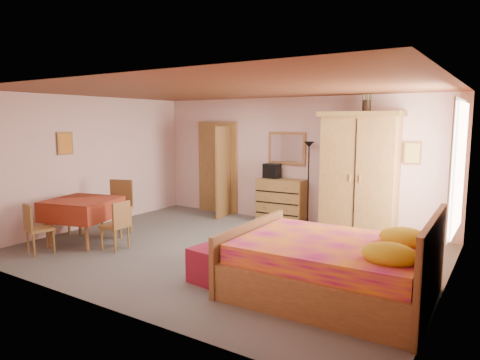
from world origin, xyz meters
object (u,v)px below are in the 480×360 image
Objects in this scene: floor_lamp at (308,184)px; bench at (234,256)px; wall_mirror at (287,148)px; chair_east at (115,225)px; chest_of_drawers at (282,201)px; sunflower_vase at (367,96)px; dining_table at (83,221)px; chair_south at (40,228)px; wardrobe at (360,174)px; bed at (331,251)px; stereo at (272,171)px; chair_north at (116,208)px; chair_west at (52,210)px.

bench is at bearing -85.89° from floor_lamp.
floor_lamp is 3.11m from bench.
chair_east is (-1.46, -3.38, -1.14)m from wall_mirror.
chest_of_drawers reaches higher than chair_east.
dining_table is at bearing -141.69° from sunflower_vase.
chair_south is 1.00× the size of chair_east.
floor_lamp is at bearing 175.13° from sunflower_vase.
wardrobe is at bearing 58.91° from chair_south.
dining_table is (-2.23, -3.20, -0.07)m from chest_of_drawers.
bench is at bearing -78.93° from chest_of_drawers.
wardrobe is 3.04m from bed.
bed is 2.89× the size of chair_south.
chair_east is at bearing -110.83° from stereo.
floor_lamp is 1.69× the size of chair_north.
chest_of_drawers is 0.96× the size of chair_west.
floor_lamp reaches higher than bench.
chair_north is 1.13m from chair_west.
bench is at bearing 31.34° from chair_south.
floor_lamp is 0.75× the size of wardrobe.
bed is at bearing 26.33° from chair_south.
wardrobe is at bearing -165.33° from chair_north.
sunflower_vase is at bearing 98.27° from bed.
wall_mirror reaches higher than chair_west.
chair_east is (0.84, 0.79, -0.00)m from chair_south.
wardrobe is (1.65, -0.09, 0.68)m from chest_of_drawers.
bed is 2.31× the size of chair_west.
floor_lamp is (0.83, -0.00, -0.22)m from stereo.
wall_mirror reaches higher than floor_lamp.
bed is 3.68m from chair_east.
wardrobe is at bearing -172.80° from sunflower_vase.
chair_east is (-1.21, -3.19, -0.67)m from stereo.
stereo is 0.32× the size of chair_north.
sunflower_vase is (1.72, -0.29, 1.01)m from wall_mirror.
wall_mirror is at bearing 86.22° from chest_of_drawers.
wall_mirror is at bearing -25.49° from chair_east.
wardrobe is 3.18m from bench.
wardrobe reaches higher than bench.
floor_lamp reaches higher than chair_east.
wall_mirror reaches higher than chair_north.
sunflower_vase is 0.54× the size of chair_north.
chair_east reaches higher than bench.
wardrobe is 1.42m from sunflower_vase.
bed is at bearing -61.63° from floor_lamp.
bench is (-0.85, -2.93, -0.91)m from wardrobe.
chair_north is at bearing 45.01° from chair_east.
chair_south is (-3.95, -3.87, -0.73)m from wardrobe.
floor_lamp reaches higher than chair_north.
bed is at bearing -53.67° from wall_mirror.
wardrobe is at bearing 38.75° from dining_table.
floor_lamp is 4.87m from chair_west.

